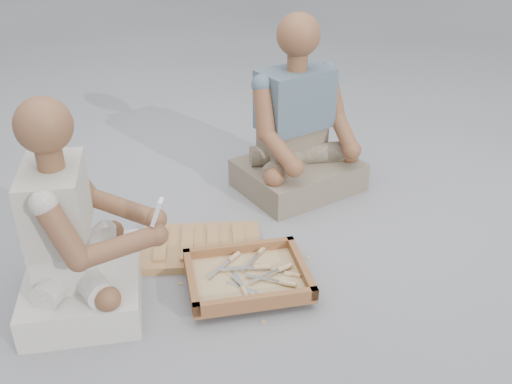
{
  "coord_description": "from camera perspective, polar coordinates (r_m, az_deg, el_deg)",
  "views": [
    {
      "loc": [
        -0.17,
        -2.05,
        1.53
      ],
      "look_at": [
        -0.01,
        0.2,
        0.3
      ],
      "focal_mm": 40.0,
      "sensor_mm": 36.0,
      "label": 1
    }
  ],
  "objects": [
    {
      "name": "ground",
      "position": [
        2.56,
        0.64,
        -8.04
      ],
      "size": [
        60.0,
        60.0,
        0.0
      ],
      "primitive_type": "plane",
      "color": "gray",
      "rests_on": "ground"
    },
    {
      "name": "wood_chip_11",
      "position": [
        2.44,
        2.02,
        -10.22
      ],
      "size": [
        0.02,
        0.02,
        0.0
      ],
      "primitive_type": "cube",
      "rotation": [
        0.0,
        0.0,
        0.69
      ],
      "color": "tan",
      "rests_on": "ground"
    },
    {
      "name": "wood_chip_6",
      "position": [
        2.54,
        -1.17,
        -8.38
      ],
      "size": [
        0.02,
        0.02,
        0.0
      ],
      "primitive_type": "cube",
      "rotation": [
        0.0,
        0.0,
        0.54
      ],
      "color": "tan",
      "rests_on": "ground"
    },
    {
      "name": "chisel_4",
      "position": [
        2.45,
        3.16,
        -8.19
      ],
      "size": [
        0.21,
        0.09,
        0.02
      ],
      "rotation": [
        0.0,
        0.0,
        -0.34
      ],
      "color": "silver",
      "rests_on": "tool_tray"
    },
    {
      "name": "chisel_3",
      "position": [
        2.36,
        -1.25,
        -9.72
      ],
      "size": [
        0.07,
        0.22,
        0.02
      ],
      "rotation": [
        0.0,
        0.0,
        -1.32
      ],
      "color": "silver",
      "rests_on": "tool_tray"
    },
    {
      "name": "chisel_6",
      "position": [
        2.46,
        0.14,
        -7.53
      ],
      "size": [
        0.22,
        0.02,
        0.02
      ],
      "rotation": [
        0.0,
        0.0,
        0.02
      ],
      "color": "silver",
      "rests_on": "tool_tray"
    },
    {
      "name": "wood_chip_2",
      "position": [
        2.64,
        -7.11,
        -7.06
      ],
      "size": [
        0.02,
        0.02,
        0.0
      ],
      "primitive_type": "cube",
      "rotation": [
        0.0,
        0.0,
        0.79
      ],
      "color": "tan",
      "rests_on": "ground"
    },
    {
      "name": "wood_chip_9",
      "position": [
        2.51,
        -7.54,
        -9.1
      ],
      "size": [
        0.02,
        0.02,
        0.0
      ],
      "primitive_type": "cube",
      "rotation": [
        0.0,
        0.0,
        0.25
      ],
      "color": "tan",
      "rests_on": "ground"
    },
    {
      "name": "chisel_1",
      "position": [
        2.34,
        0.54,
        -10.15
      ],
      "size": [
        0.2,
        0.13,
        0.02
      ],
      "rotation": [
        0.0,
        0.0,
        -0.56
      ],
      "color": "silver",
      "rests_on": "tool_tray"
    },
    {
      "name": "wood_chip_0",
      "position": [
        2.57,
        -3.86,
        -7.89
      ],
      "size": [
        0.02,
        0.02,
        0.0
      ],
      "primitive_type": "cube",
      "rotation": [
        0.0,
        0.0,
        1.06
      ],
      "color": "tan",
      "rests_on": "ground"
    },
    {
      "name": "wood_chip_1",
      "position": [
        2.6,
        -2.52,
        -7.38
      ],
      "size": [
        0.02,
        0.02,
        0.0
      ],
      "primitive_type": "cube",
      "rotation": [
        0.0,
        0.0,
        0.07
      ],
      "color": "tan",
      "rests_on": "ground"
    },
    {
      "name": "wood_chip_8",
      "position": [
        2.31,
        0.74,
        -12.89
      ],
      "size": [
        0.02,
        0.02,
        0.0
      ],
      "primitive_type": "cube",
      "rotation": [
        0.0,
        0.0,
        1.23
      ],
      "color": "tan",
      "rests_on": "ground"
    },
    {
      "name": "wood_chip_5",
      "position": [
        2.42,
        3.48,
        -10.58
      ],
      "size": [
        0.02,
        0.02,
        0.0
      ],
      "primitive_type": "cube",
      "rotation": [
        0.0,
        0.0,
        0.75
      ],
      "color": "tan",
      "rests_on": "ground"
    },
    {
      "name": "craftsman",
      "position": [
        2.34,
        -17.67,
        -4.52
      ],
      "size": [
        0.62,
        0.61,
        0.88
      ],
      "rotation": [
        0.0,
        0.0,
        -1.46
      ],
      "color": "silver",
      "rests_on": "ground"
    },
    {
      "name": "chisel_5",
      "position": [
        2.57,
        0.41,
        -5.99
      ],
      "size": [
        0.13,
        0.2,
        0.02
      ],
      "rotation": [
        0.0,
        0.0,
        1.02
      ],
      "color": "silver",
      "rests_on": "tool_tray"
    },
    {
      "name": "chisel_2",
      "position": [
        2.45,
        2.47,
        -7.71
      ],
      "size": [
        0.2,
        0.13,
        0.02
      ],
      "rotation": [
        0.0,
        0.0,
        0.52
      ],
      "color": "silver",
      "rests_on": "tool_tray"
    },
    {
      "name": "chisel_8",
      "position": [
        2.52,
        -2.52,
        -6.73
      ],
      "size": [
        0.15,
        0.19,
        0.02
      ],
      "rotation": [
        0.0,
        0.0,
        0.92
      ],
      "color": "silver",
      "rests_on": "tool_tray"
    },
    {
      "name": "wood_chip_4",
      "position": [
        2.66,
        5.23,
        -6.56
      ],
      "size": [
        0.02,
        0.02,
        0.0
      ],
      "primitive_type": "cube",
      "rotation": [
        0.0,
        0.0,
        0.72
      ],
      "color": "tan",
      "rests_on": "ground"
    },
    {
      "name": "wood_chip_7",
      "position": [
        2.69,
        -3.26,
        -5.98
      ],
      "size": [
        0.02,
        0.02,
        0.0
      ],
      "primitive_type": "cube",
      "rotation": [
        0.0,
        0.0,
        0.62
      ],
      "color": "tan",
      "rests_on": "ground"
    },
    {
      "name": "tool_tray",
      "position": [
        2.44,
        -0.88,
        -8.47
      ],
      "size": [
        0.55,
        0.47,
        0.07
      ],
      "rotation": [
        0.0,
        0.0,
        0.14
      ],
      "color": "brown",
      "rests_on": "carved_panel"
    },
    {
      "name": "chisel_7",
      "position": [
        2.39,
        2.69,
        -9.01
      ],
      "size": [
        0.21,
        0.1,
        0.02
      ],
      "rotation": [
        0.0,
        0.0,
        -0.39
      ],
      "color": "silver",
      "rests_on": "tool_tray"
    },
    {
      "name": "wood_chip_3",
      "position": [
        2.43,
        -4.19,
        -10.48
      ],
      "size": [
        0.02,
        0.02,
        0.0
      ],
      "primitive_type": "cube",
      "rotation": [
        0.0,
        0.0,
        1.52
      ],
      "color": "tan",
      "rests_on": "ground"
    },
    {
      "name": "wood_chip_10",
      "position": [
        2.43,
        -3.64,
        -10.37
      ],
      "size": [
        0.02,
        0.02,
        0.0
      ],
      "primitive_type": "cube",
      "rotation": [
        0.0,
        0.0,
        1.06
      ],
      "color": "tan",
      "rests_on": "ground"
    },
    {
      "name": "mobile_phone",
      "position": [
        2.2,
        -9.87,
        -1.98
      ],
      "size": [
        0.06,
        0.05,
        0.11
      ],
      "rotation": [
        -0.35,
        0.0,
        -1.71
      ],
      "color": "silver",
      "rests_on": "craftsman"
    },
    {
      "name": "carved_panel",
      "position": [
        2.71,
        -5.47,
        -5.47
      ],
      "size": [
        0.56,
        0.37,
        0.04
      ],
      "primitive_type": "cube",
      "rotation": [
        0.0,
        0.0,
        0.0
      ],
      "color": "olive",
      "rests_on": "ground"
    },
    {
      "name": "chisel_0",
      "position": [
        2.32,
        -0.25,
        -10.33
      ],
      "size": [
        0.13,
        0.2,
        0.02
      ],
      "rotation": [
        0.0,
        0.0,
        -1.04
      ],
      "color": "silver",
      "rests_on": "tool_tray"
    },
    {
      "name": "companion",
      "position": [
        3.12,
        4.22,
        5.77
      ],
      "size": [
        0.78,
        0.73,
        0.96
      ],
      "rotation": [
        0.0,
        0.0,
        3.65
      ],
      "color": "gray",
      "rests_on": "ground"
    }
  ]
}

